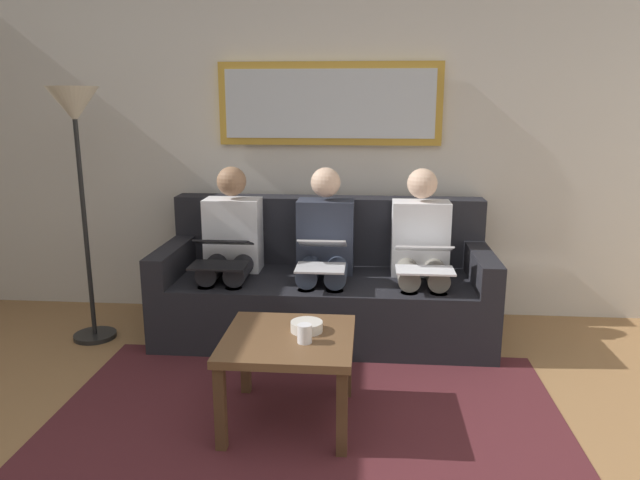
% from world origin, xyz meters
% --- Properties ---
extents(wall_rear, '(6.00, 0.12, 2.60)m').
position_xyz_m(wall_rear, '(0.00, -2.60, 1.30)').
color(wall_rear, beige).
rests_on(wall_rear, ground_plane).
extents(area_rug, '(2.60, 1.80, 0.01)m').
position_xyz_m(area_rug, '(0.00, -0.85, 0.00)').
color(area_rug, '#4C1E23').
rests_on(area_rug, ground_plane).
extents(couch, '(2.20, 0.90, 0.90)m').
position_xyz_m(couch, '(0.00, -2.12, 0.31)').
color(couch, black).
rests_on(couch, ground_plane).
extents(framed_mirror, '(1.58, 0.05, 0.58)m').
position_xyz_m(framed_mirror, '(0.00, -2.51, 1.55)').
color(framed_mirror, '#B7892D').
extents(coffee_table, '(0.64, 0.64, 0.46)m').
position_xyz_m(coffee_table, '(0.09, -0.90, 0.39)').
color(coffee_table, brown).
rests_on(coffee_table, ground_plane).
extents(cup, '(0.07, 0.07, 0.09)m').
position_xyz_m(cup, '(-0.00, -0.83, 0.50)').
color(cup, silver).
rests_on(cup, coffee_table).
extents(bowl, '(0.16, 0.16, 0.05)m').
position_xyz_m(bowl, '(0.01, -0.97, 0.48)').
color(bowl, beige).
rests_on(bowl, coffee_table).
extents(person_left, '(0.38, 0.58, 1.14)m').
position_xyz_m(person_left, '(-0.64, -2.05, 0.61)').
color(person_left, silver).
rests_on(person_left, couch).
extents(laptop_white, '(0.35, 0.34, 0.15)m').
position_xyz_m(laptop_white, '(-0.64, -1.81, 0.62)').
color(laptop_white, white).
extents(person_middle, '(0.38, 0.58, 1.14)m').
position_xyz_m(person_middle, '(0.00, -2.05, 0.61)').
color(person_middle, '#2D3342').
rests_on(person_middle, couch).
extents(laptop_silver, '(0.30, 0.39, 0.17)m').
position_xyz_m(laptop_silver, '(0.00, -1.82, 0.63)').
color(laptop_silver, silver).
extents(person_right, '(0.38, 0.58, 1.14)m').
position_xyz_m(person_right, '(0.64, -2.05, 0.61)').
color(person_right, silver).
rests_on(person_right, couch).
extents(laptop_black, '(0.35, 0.37, 0.16)m').
position_xyz_m(laptop_black, '(0.64, -1.81, 0.63)').
color(laptop_black, black).
extents(standing_lamp, '(0.32, 0.32, 1.66)m').
position_xyz_m(standing_lamp, '(1.55, -1.85, 1.37)').
color(standing_lamp, black).
rests_on(standing_lamp, ground_plane).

